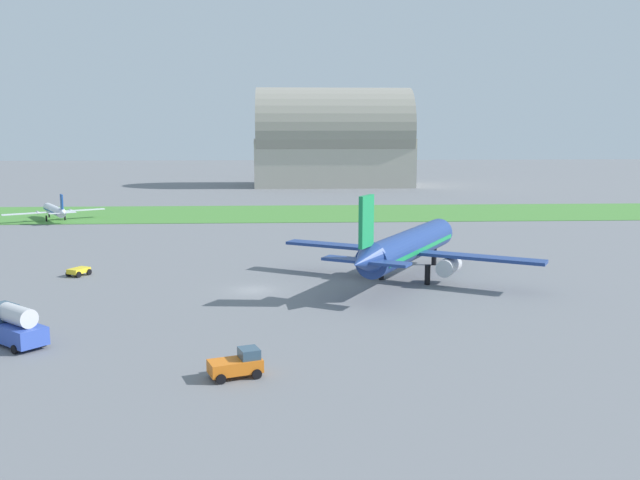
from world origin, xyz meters
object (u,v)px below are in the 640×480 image
Objects in this scene: airplane_taxiing_turboprop at (55,210)px; baggage_cart_near_gate at (79,271)px; pushback_tug_by_runway at (238,364)px; fuel_truck_midfield at (13,325)px; airplane_midfield_jet at (408,247)px.

baggage_cart_near_gate is at bearing 171.04° from airplane_taxiing_turboprop.
pushback_tug_by_runway is at bearing -120.75° from baggage_cart_near_gate.
fuel_truck_midfield reaches higher than baggage_cart_near_gate.
fuel_truck_midfield is (2.35, -26.04, 1.01)m from baggage_cart_near_gate.
airplane_taxiing_turboprop is 78.05m from fuel_truck_midfield.
airplane_midfield_jet is at bearing -68.52° from baggage_cart_near_gate.
fuel_truck_midfield is at bearing 135.92° from pushback_tug_by_runway.
airplane_taxiing_turboprop is 2.53× the size of fuel_truck_midfield.
airplane_midfield_jet is 6.82× the size of pushback_tug_by_runway.
airplane_midfield_jet is at bearing -107.32° from fuel_truck_midfield.
fuel_truck_midfield is 20.11m from pushback_tug_by_runway.
pushback_tug_by_runway reaches higher than baggage_cart_near_gate.
fuel_truck_midfield is at bearing 151.05° from airplane_midfield_jet.
airplane_midfield_jet reaches higher than baggage_cart_near_gate.
airplane_midfield_jet reaches higher than airplane_taxiing_turboprop.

